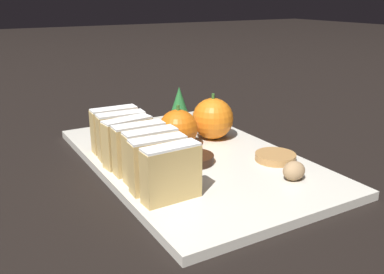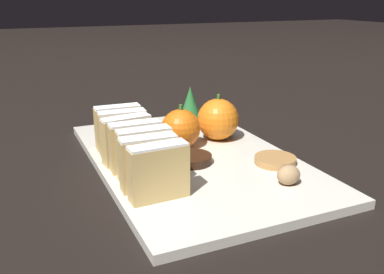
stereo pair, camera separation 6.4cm
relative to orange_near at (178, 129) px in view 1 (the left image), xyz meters
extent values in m
plane|color=black|center=(0.00, -0.04, -0.04)|extent=(6.00, 6.00, 0.00)
cube|color=silver|center=(0.00, -0.04, -0.04)|extent=(0.28, 0.45, 0.01)
cube|color=tan|center=(-0.09, -0.16, 0.00)|extent=(0.07, 0.03, 0.07)
cube|color=white|center=(-0.09, -0.16, 0.04)|extent=(0.07, 0.03, 0.00)
cube|color=tan|center=(-0.09, -0.12, 0.00)|extent=(0.07, 0.03, 0.07)
cube|color=white|center=(-0.09, -0.12, 0.04)|extent=(0.07, 0.03, 0.00)
cube|color=tan|center=(-0.09, -0.09, 0.00)|extent=(0.07, 0.02, 0.07)
cube|color=white|center=(-0.09, -0.09, 0.04)|extent=(0.07, 0.02, 0.00)
cube|color=tan|center=(-0.09, -0.06, 0.00)|extent=(0.07, 0.03, 0.07)
cube|color=white|center=(-0.09, -0.06, 0.04)|extent=(0.07, 0.03, 0.00)
cube|color=tan|center=(-0.09, -0.03, 0.00)|extent=(0.07, 0.03, 0.07)
cube|color=white|center=(-0.09, -0.03, 0.04)|extent=(0.07, 0.03, 0.00)
cube|color=tan|center=(-0.09, 0.01, 0.00)|extent=(0.07, 0.03, 0.07)
cube|color=white|center=(-0.09, 0.01, 0.04)|extent=(0.07, 0.03, 0.00)
cube|color=tan|center=(-0.09, 0.04, 0.00)|extent=(0.07, 0.03, 0.07)
cube|color=white|center=(-0.09, 0.04, 0.04)|extent=(0.07, 0.03, 0.00)
sphere|color=orange|center=(0.00, 0.00, 0.00)|extent=(0.06, 0.06, 0.06)
cylinder|color=#38702D|center=(0.00, 0.00, 0.03)|extent=(0.01, 0.01, 0.01)
sphere|color=orange|center=(0.07, 0.01, 0.00)|extent=(0.07, 0.07, 0.07)
cylinder|color=#38702D|center=(0.07, 0.01, 0.04)|extent=(0.01, 0.01, 0.01)
ellipsoid|color=tan|center=(0.07, -0.19, -0.02)|extent=(0.03, 0.03, 0.03)
cylinder|color=black|center=(-0.01, -0.07, -0.02)|extent=(0.06, 0.06, 0.01)
cylinder|color=#B27F47|center=(0.10, -0.12, -0.03)|extent=(0.06, 0.06, 0.01)
cone|color=#23662D|center=(0.08, 0.14, 0.00)|extent=(0.04, 0.04, 0.06)
camera|label=1|loc=(-0.30, -0.57, 0.20)|focal=40.00mm
camera|label=2|loc=(-0.25, -0.59, 0.20)|focal=40.00mm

